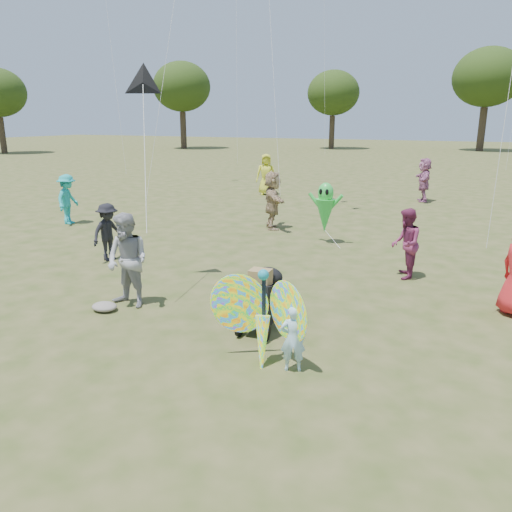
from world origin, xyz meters
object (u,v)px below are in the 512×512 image
(crowd_e, at_px, (406,244))
(alien_kite, at_px, (325,210))
(butterfly_kite, at_px, (263,319))
(jogging_stroller, at_px, (263,296))
(child_girl, at_px, (293,339))
(crowd_i, at_px, (68,199))
(crowd_b, at_px, (108,232))
(crowd_j, at_px, (424,180))
(crowd_d, at_px, (273,200))
(crowd_g, at_px, (266,174))
(adult_man, at_px, (128,261))

(crowd_e, height_order, alien_kite, alien_kite)
(butterfly_kite, bearing_deg, crowd_e, 76.55)
(crowd_e, xyz_separation_m, jogging_stroller, (-1.68, -3.96, -0.17))
(child_girl, relative_size, crowd_i, 0.58)
(crowd_b, distance_m, crowd_i, 5.24)
(crowd_e, xyz_separation_m, crowd_j, (-1.02, 11.35, 0.14))
(crowd_b, bearing_deg, crowd_j, -15.12)
(crowd_d, xyz_separation_m, crowd_g, (-3.24, 6.77, 0.02))
(crowd_i, relative_size, butterfly_kite, 0.96)
(crowd_i, distance_m, jogging_stroller, 10.95)
(crowd_b, bearing_deg, child_girl, -109.23)
(crowd_e, bearing_deg, butterfly_kite, -25.40)
(alien_kite, bearing_deg, jogging_stroller, -81.75)
(crowd_j, bearing_deg, jogging_stroller, -15.53)
(crowd_g, bearing_deg, crowd_e, -74.50)
(adult_man, xyz_separation_m, crowd_i, (-6.84, 5.33, -0.06))
(crowd_g, bearing_deg, adult_man, -98.38)
(crowd_i, relative_size, jogging_stroller, 1.53)
(crowd_j, height_order, alien_kite, crowd_j)
(crowd_b, xyz_separation_m, crowd_g, (-0.99, 11.95, 0.22))
(crowd_b, xyz_separation_m, crowd_i, (-4.31, 2.98, 0.11))
(crowd_d, height_order, crowd_i, crowd_d)
(child_girl, distance_m, alien_kite, 7.66)
(crowd_e, distance_m, jogging_stroller, 4.31)
(crowd_e, relative_size, crowd_j, 0.85)
(crowd_b, bearing_deg, crowd_e, -67.18)
(adult_man, bearing_deg, crowd_b, 143.19)
(crowd_e, height_order, jogging_stroller, crowd_e)
(adult_man, distance_m, crowd_e, 5.98)
(crowd_b, distance_m, crowd_e, 7.16)
(child_girl, bearing_deg, crowd_b, -52.16)
(crowd_i, bearing_deg, alien_kite, -99.30)
(crowd_d, height_order, crowd_e, crowd_d)
(child_girl, height_order, crowd_b, crowd_b)
(crowd_b, distance_m, jogging_stroller, 5.76)
(jogging_stroller, height_order, butterfly_kite, butterfly_kite)
(child_girl, relative_size, crowd_g, 0.52)
(crowd_e, relative_size, jogging_stroller, 1.44)
(crowd_i, xyz_separation_m, jogging_stroller, (9.59, -5.28, -0.22))
(child_girl, bearing_deg, crowd_d, -88.55)
(adult_man, distance_m, crowd_g, 14.73)
(jogging_stroller, distance_m, alien_kite, 6.38)
(crowd_d, xyz_separation_m, butterfly_kite, (3.52, -8.55, -0.24))
(adult_man, distance_m, butterfly_kite, 3.40)
(adult_man, bearing_deg, crowd_g, 109.92)
(crowd_d, height_order, crowd_g, crowd_g)
(jogging_stroller, bearing_deg, adult_man, 177.73)
(crowd_i, xyz_separation_m, alien_kite, (8.68, 1.02, 0.14))
(crowd_g, bearing_deg, crowd_j, -13.54)
(child_girl, relative_size, crowd_b, 0.67)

